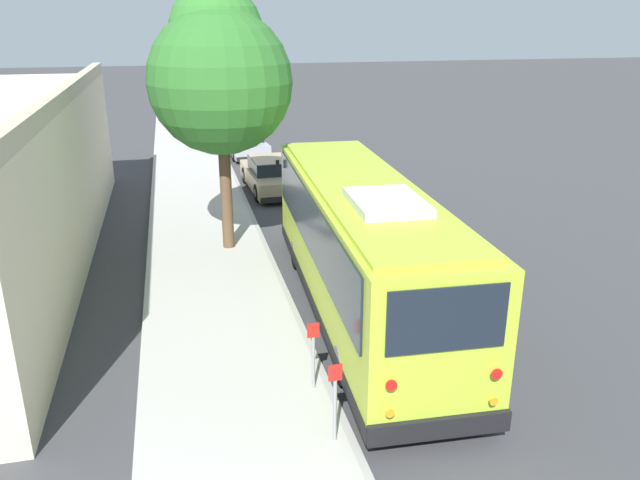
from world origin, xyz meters
The scene contains 10 objects.
ground_plane centered at (0.00, 0.00, 0.00)m, with size 160.00×160.00×0.00m, color #3D3D3F.
sidewalk_slab centered at (0.00, 3.31, 0.07)m, with size 80.00×3.35×0.15m, color #B2AFA8.
curb_strip centered at (0.00, 1.56, 0.07)m, with size 80.00×0.14×0.15m, color #9D9A94.
shuttle_bus centered at (-0.43, 0.02, 1.77)m, with size 10.49×2.88×3.30m.
parked_sedan_tan centered at (10.76, 0.35, 0.62)m, with size 4.71×1.90×1.33m.
parked_sedan_silver centered at (17.73, 0.51, 0.59)m, with size 4.41×2.00×1.28m.
parked_sedan_maroon centered at (24.31, 0.43, 0.59)m, with size 4.51×1.77×1.27m.
street_tree centered at (4.42, 2.63, 5.15)m, with size 3.92×3.92×7.29m.
sign_post_near centered at (-5.03, 1.84, 0.86)m, with size 0.06×0.22×1.38m.
sign_post_far centered at (-3.50, 1.84, 0.83)m, with size 0.06×0.22×1.32m.
Camera 1 is at (-13.09, 3.99, 6.58)m, focal length 35.00 mm.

